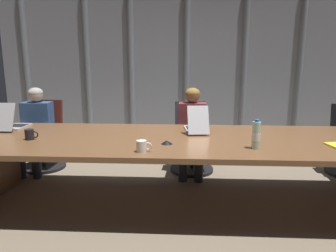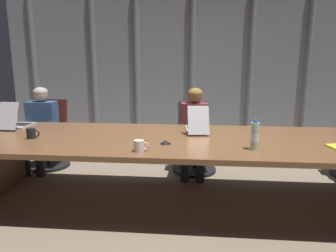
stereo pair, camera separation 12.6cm
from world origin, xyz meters
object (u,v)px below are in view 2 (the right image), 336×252
(person_left_end, at_px, (40,123))
(coffee_mug_near, at_px, (31,133))
(laptop_left_end, at_px, (17,122))
(office_chair_left_end, at_px, (49,141))
(coffee_mug_far, at_px, (139,146))
(office_chair_left_mid, at_px, (194,145))
(laptop_left_mid, at_px, (197,126))
(water_bottle_primary, at_px, (255,136))
(conference_mic_left_side, at_px, (165,142))
(person_left_mid, at_px, (194,126))

(person_left_end, bearing_deg, coffee_mug_near, 21.58)
(laptop_left_end, height_order, office_chair_left_end, laptop_left_end)
(person_left_end, height_order, coffee_mug_far, person_left_end)
(office_chair_left_mid, distance_m, coffee_mug_far, 1.74)
(laptop_left_end, relative_size, office_chair_left_end, 0.49)
(laptop_left_mid, relative_size, coffee_mug_far, 3.65)
(office_chair_left_mid, xyz_separation_m, coffee_mug_far, (-0.47, -1.62, 0.43))
(laptop_left_mid, height_order, person_left_end, person_left_end)
(laptop_left_mid, xyz_separation_m, water_bottle_primary, (0.52, -0.68, 0.07))
(office_chair_left_end, xyz_separation_m, person_left_end, (-0.03, -0.16, 0.30))
(laptop_left_mid, distance_m, water_bottle_primary, 0.86)
(laptop_left_end, distance_m, office_chair_left_mid, 2.28)
(office_chair_left_end, height_order, conference_mic_left_side, office_chair_left_end)
(laptop_left_end, relative_size, coffee_mug_far, 3.41)
(laptop_left_mid, xyz_separation_m, office_chair_left_end, (-2.14, 0.79, -0.43))
(person_left_mid, xyz_separation_m, coffee_mug_near, (-1.65, -1.10, 0.12))
(laptop_left_mid, bearing_deg, person_left_end, 67.65)
(coffee_mug_far, bearing_deg, person_left_mid, 72.31)
(person_left_mid, bearing_deg, laptop_left_mid, 5.47)
(water_bottle_primary, bearing_deg, coffee_mug_far, -171.30)
(laptop_left_end, distance_m, coffee_mug_near, 0.66)
(conference_mic_left_side, bearing_deg, office_chair_left_end, 143.67)
(water_bottle_primary, distance_m, conference_mic_left_side, 0.83)
(laptop_left_end, relative_size, person_left_mid, 0.41)
(laptop_left_end, distance_m, coffee_mug_far, 1.84)
(person_left_mid, height_order, coffee_mug_near, person_left_mid)
(office_chair_left_end, distance_m, person_left_mid, 2.13)
(water_bottle_primary, distance_m, coffee_mug_far, 1.03)
(water_bottle_primary, height_order, coffee_mug_far, water_bottle_primary)
(person_left_mid, xyz_separation_m, water_bottle_primary, (0.55, -1.31, 0.19))
(office_chair_left_end, distance_m, coffee_mug_far, 2.35)
(office_chair_left_mid, bearing_deg, office_chair_left_end, -96.50)
(laptop_left_mid, distance_m, conference_mic_left_side, 0.64)
(water_bottle_primary, xyz_separation_m, conference_mic_left_side, (-0.82, 0.12, -0.11))
(conference_mic_left_side, bearing_deg, person_left_end, 147.43)
(laptop_left_mid, xyz_separation_m, coffee_mug_far, (-0.50, -0.83, -0.01))
(laptop_left_end, relative_size, water_bottle_primary, 1.75)
(office_chair_left_mid, height_order, water_bottle_primary, water_bottle_primary)
(person_left_end, bearing_deg, water_bottle_primary, 62.11)
(water_bottle_primary, bearing_deg, person_left_end, 154.00)
(coffee_mug_far, bearing_deg, laptop_left_end, 152.43)
(office_chair_left_mid, relative_size, water_bottle_primary, 3.50)
(office_chair_left_end, relative_size, coffee_mug_far, 6.89)
(conference_mic_left_side, bearing_deg, water_bottle_primary, -8.08)
(laptop_left_end, height_order, coffee_mug_far, laptop_left_end)
(person_left_mid, bearing_deg, person_left_end, -87.54)
(laptop_left_mid, xyz_separation_m, office_chair_left_mid, (-0.03, 0.79, -0.44))
(person_left_mid, bearing_deg, water_bottle_primary, 25.37)
(office_chair_left_end, xyz_separation_m, water_bottle_primary, (2.65, -1.47, 0.50))
(laptop_left_end, xyz_separation_m, office_chair_left_end, (-0.01, 0.77, -0.44))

